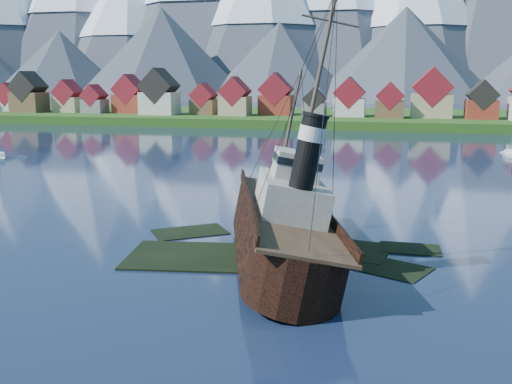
# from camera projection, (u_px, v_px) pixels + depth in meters

# --- Properties ---
(ground) EXTENTS (1400.00, 1400.00, 0.00)m
(ground) POSITION_uv_depth(u_px,v_px,m) (255.00, 254.00, 56.54)
(ground) COLOR #15213D
(ground) RESTS_ON ground
(shoal) EXTENTS (31.71, 21.24, 1.14)m
(shoal) POSITION_uv_depth(u_px,v_px,m) (277.00, 252.00, 58.27)
(shoal) COLOR black
(shoal) RESTS_ON ground
(shore_bank) EXTENTS (600.00, 80.00, 3.20)m
(shore_bank) POSITION_uv_depth(u_px,v_px,m) (357.00, 121.00, 218.67)
(shore_bank) COLOR #134012
(shore_bank) RESTS_ON ground
(seawall) EXTENTS (600.00, 2.50, 2.00)m
(seawall) POSITION_uv_depth(u_px,v_px,m) (350.00, 131.00, 182.43)
(seawall) COLOR #3F3D38
(seawall) RESTS_ON ground
(town) EXTENTS (250.96, 16.69, 17.30)m
(town) POSITION_uv_depth(u_px,v_px,m) (263.00, 99.00, 207.29)
(town) COLOR maroon
(town) RESTS_ON ground
(tugboat_wreck) EXTENTS (7.73, 33.33, 26.41)m
(tugboat_wreck) POSITION_uv_depth(u_px,v_px,m) (279.00, 222.00, 55.63)
(tugboat_wreck) COLOR black
(tugboat_wreck) RESTS_ON ground
(sailboat_e) EXTENTS (3.42, 9.54, 10.83)m
(sailboat_e) POSITION_uv_depth(u_px,v_px,m) (511.00, 154.00, 126.13)
(sailboat_e) COLOR white
(sailboat_e) RESTS_ON ground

